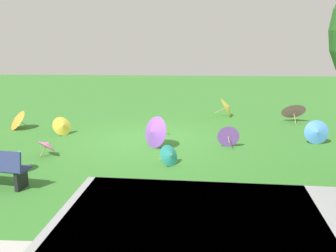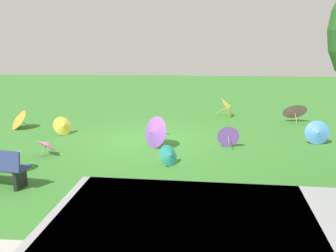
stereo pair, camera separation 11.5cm
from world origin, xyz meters
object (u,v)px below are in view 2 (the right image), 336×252
parasol_purple_0 (228,136)px  parasol_pink_1 (47,144)px  parasol_yellow_0 (63,125)px  parasol_teal_1 (9,157)px  parasol_purple_3 (153,132)px  parasol_yellow_1 (228,107)px  parasol_teal_0 (169,155)px  parasol_blue_0 (318,133)px  parasol_orange_0 (17,119)px  parasol_pink_0 (294,110)px

parasol_purple_0 → parasol_pink_1: size_ratio=0.82×
parasol_yellow_0 → parasol_purple_0: bearing=168.7°
parasol_teal_1 → parasol_pink_1: bearing=-107.8°
parasol_purple_0 → parasol_purple_3: parasol_purple_3 is taller
parasol_yellow_0 → parasol_yellow_1: parasol_yellow_1 is taller
parasol_purple_3 → parasol_teal_0: bearing=109.6°
parasol_teal_0 → parasol_yellow_0: parasol_yellow_0 is taller
parasol_purple_3 → parasol_yellow_1: bearing=-119.7°
parasol_blue_0 → parasol_teal_1: (8.31, 2.96, 0.01)m
parasol_yellow_1 → parasol_blue_0: parasol_yellow_1 is taller
parasol_orange_0 → parasol_teal_0: bearing=147.3°
parasol_teal_0 → parasol_pink_1: parasol_teal_0 is taller
parasol_yellow_1 → parasol_teal_1: parasol_yellow_1 is taller
parasol_blue_0 → parasol_teal_0: bearing=27.0°
parasol_pink_0 → parasol_teal_1: (8.39, 6.13, -0.09)m
parasol_yellow_0 → parasol_teal_1: size_ratio=0.97×
parasol_teal_0 → parasol_pink_1: 3.52m
parasol_pink_0 → parasol_yellow_1: 2.58m
parasol_orange_0 → parasol_blue_0: (-10.09, 1.40, 0.03)m
parasol_orange_0 → parasol_purple_0: bearing=165.9°
parasol_purple_0 → parasol_orange_0: size_ratio=0.70×
parasol_blue_0 → parasol_teal_1: 8.82m
parasol_teal_0 → parasol_yellow_0: (3.75, -2.90, 0.04)m
parasol_yellow_1 → parasol_purple_3: bearing=60.3°
parasol_teal_0 → parasol_blue_0: size_ratio=0.89×
parasol_purple_0 → parasol_yellow_1: bearing=-95.1°
parasol_purple_3 → parasol_teal_1: 4.06m
parasol_orange_0 → parasol_pink_1: 3.73m
parasol_pink_0 → parasol_purple_0: 4.59m
parasol_purple_0 → parasol_blue_0: size_ratio=0.89×
parasol_pink_0 → parasol_yellow_0: bearing=17.0°
parasol_yellow_0 → parasol_purple_3: (-3.18, 1.28, 0.16)m
parasol_orange_0 → parasol_blue_0: parasol_blue_0 is taller
parasol_yellow_1 → parasol_blue_0: size_ratio=1.22×
parasol_purple_3 → parasol_teal_1: size_ratio=1.23×
parasol_purple_0 → parasol_teal_0: bearing=47.6°
parasol_yellow_1 → parasol_teal_1: size_ratio=1.17×
parasol_purple_0 → parasol_yellow_0: 5.51m
parasol_yellow_1 → parasol_orange_0: bearing=18.5°
parasol_teal_0 → parasol_purple_0: parasol_purple_0 is taller
parasol_blue_0 → parasol_purple_3: bearing=7.2°
parasol_purple_3 → parasol_pink_1: bearing=18.5°
parasol_blue_0 → parasol_pink_1: parasol_blue_0 is taller
parasol_teal_0 → parasol_pink_1: size_ratio=0.82×
parasol_pink_0 → parasol_blue_0: parasol_pink_0 is taller
parasol_teal_0 → parasol_purple_0: 2.45m
parasol_purple_3 → parasol_blue_0: bearing=-172.8°
parasol_pink_0 → parasol_orange_0: 10.32m
parasol_purple_0 → parasol_yellow_0: parasol_purple_0 is taller
parasol_purple_0 → parasol_purple_3: size_ratio=0.69×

